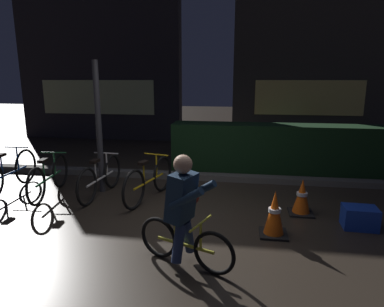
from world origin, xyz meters
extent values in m
plane|color=#2D261E|center=(0.00, 0.00, 0.00)|extent=(40.00, 40.00, 0.00)
cube|color=#56544F|center=(0.00, 2.20, 0.06)|extent=(12.00, 0.24, 0.12)
cube|color=black|center=(1.80, 3.10, 0.52)|extent=(4.80, 0.70, 1.03)
cube|color=#262328|center=(-3.82, 6.50, 2.41)|extent=(5.46, 0.50, 4.81)
cube|color=#BFCC8C|center=(-3.82, 6.23, 1.40)|extent=(3.82, 0.04, 1.10)
cube|color=#383330|center=(2.98, 7.20, 2.35)|extent=(4.81, 0.50, 4.70)
cube|color=#F2D172|center=(2.98, 6.93, 1.40)|extent=(3.37, 0.04, 1.10)
cylinder|color=#2D2D33|center=(-1.54, 1.20, 1.16)|extent=(0.10, 0.10, 2.31)
torus|color=black|center=(-3.21, 1.44, 0.34)|extent=(0.08, 0.68, 0.68)
cylinder|color=#19479E|center=(-3.18, 0.94, 0.34)|extent=(0.09, 1.01, 0.04)
cylinder|color=#19479E|center=(-3.17, 0.76, 0.53)|extent=(0.03, 0.03, 0.38)
cube|color=black|center=(-3.17, 0.76, 0.72)|extent=(0.11, 0.21, 0.05)
cylinder|color=#19479E|center=(-3.19, 1.21, 0.55)|extent=(0.03, 0.03, 0.43)
cylinder|color=#19479E|center=(-3.19, 1.21, 0.76)|extent=(0.46, 0.05, 0.02)
torus|color=black|center=(-2.42, 1.32, 0.32)|extent=(0.12, 0.63, 0.63)
torus|color=black|center=(-2.30, 0.39, 0.32)|extent=(0.12, 0.63, 0.63)
cylinder|color=#236B38|center=(-2.36, 0.86, 0.32)|extent=(0.16, 0.94, 0.04)
cylinder|color=#236B38|center=(-2.34, 0.69, 0.49)|extent=(0.03, 0.03, 0.35)
cube|color=black|center=(-2.34, 0.69, 0.67)|extent=(0.12, 0.21, 0.05)
cylinder|color=#236B38|center=(-2.39, 1.11, 0.51)|extent=(0.03, 0.03, 0.40)
cylinder|color=#236B38|center=(-2.39, 1.11, 0.71)|extent=(0.46, 0.08, 0.02)
torus|color=black|center=(-1.44, 1.45, 0.31)|extent=(0.08, 0.63, 0.63)
torus|color=black|center=(-1.49, 0.52, 0.31)|extent=(0.08, 0.63, 0.63)
cylinder|color=silver|center=(-1.47, 0.98, 0.31)|extent=(0.09, 0.93, 0.04)
cylinder|color=silver|center=(-1.48, 0.82, 0.49)|extent=(0.03, 0.03, 0.35)
cube|color=black|center=(-1.48, 0.82, 0.66)|extent=(0.11, 0.21, 0.05)
cylinder|color=silver|center=(-1.45, 1.24, 0.51)|extent=(0.03, 0.03, 0.39)
cylinder|color=silver|center=(-1.45, 1.24, 0.71)|extent=(0.46, 0.05, 0.02)
torus|color=black|center=(-0.47, 1.40, 0.32)|extent=(0.20, 0.63, 0.64)
torus|color=black|center=(-0.70, 0.48, 0.32)|extent=(0.20, 0.63, 0.64)
cylinder|color=gold|center=(-0.58, 0.94, 0.32)|extent=(0.26, 0.94, 0.04)
cylinder|color=gold|center=(-0.62, 0.78, 0.50)|extent=(0.03, 0.03, 0.36)
cube|color=black|center=(-0.62, 0.78, 0.68)|extent=(0.14, 0.22, 0.05)
cylinder|color=gold|center=(-0.52, 1.19, 0.52)|extent=(0.03, 0.03, 0.40)
cylinder|color=gold|center=(-0.52, 1.19, 0.72)|extent=(0.45, 0.13, 0.02)
cube|color=black|center=(1.39, -0.10, 0.01)|extent=(0.36, 0.36, 0.03)
cone|color=#EA560F|center=(1.39, -0.10, 0.32)|extent=(0.26, 0.26, 0.58)
cylinder|color=white|center=(1.39, -0.10, 0.35)|extent=(0.16, 0.16, 0.05)
cube|color=black|center=(1.86, 0.68, 0.01)|extent=(0.36, 0.36, 0.03)
cone|color=#EA560F|center=(1.86, 0.68, 0.29)|extent=(0.26, 0.26, 0.52)
cylinder|color=white|center=(1.86, 0.68, 0.32)|extent=(0.16, 0.16, 0.05)
cube|color=#193DB7|center=(2.57, 0.30, 0.15)|extent=(0.45, 0.34, 0.30)
torus|color=black|center=(0.70, -1.12, 0.24)|extent=(0.47, 0.22, 0.48)
torus|color=black|center=(0.04, -0.87, 0.24)|extent=(0.47, 0.22, 0.48)
cylinder|color=gold|center=(0.37, -0.99, 0.24)|extent=(0.67, 0.29, 0.04)
cylinder|color=gold|center=(0.26, -0.95, 0.37)|extent=(0.03, 0.03, 0.26)
cube|color=black|center=(0.26, -0.95, 0.51)|extent=(0.22, 0.17, 0.05)
cylinder|color=gold|center=(0.55, -1.06, 0.39)|extent=(0.03, 0.03, 0.30)
cylinder|color=gold|center=(0.55, -1.06, 0.54)|extent=(0.19, 0.44, 0.02)
cylinder|color=navy|center=(0.39, -0.89, 0.30)|extent=(0.18, 0.23, 0.42)
cylinder|color=navy|center=(0.32, -1.08, 0.30)|extent=(0.18, 0.23, 0.42)
cube|color=#192D47|center=(0.33, -0.98, 0.79)|extent=(0.36, 0.39, 0.54)
sphere|color=tan|center=(0.35, -0.99, 1.15)|extent=(0.20, 0.20, 0.20)
cylinder|color=#192D47|center=(0.51, -0.90, 0.84)|extent=(0.40, 0.22, 0.29)
cylinder|color=#192D47|center=(0.41, -1.16, 0.84)|extent=(0.40, 0.22, 0.29)
ellipsoid|color=maroon|center=(0.35, -0.77, 0.74)|extent=(0.36, 0.26, 0.24)
camera|label=1|loc=(0.96, -4.26, 2.01)|focal=31.23mm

